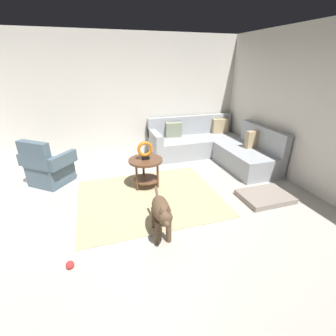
% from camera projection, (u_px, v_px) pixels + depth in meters
% --- Properties ---
extents(ground_plane, '(6.00, 6.00, 0.10)m').
position_uv_depth(ground_plane, '(151.00, 227.00, 3.38)').
color(ground_plane, '#B7B2A8').
extents(wall_back, '(6.00, 0.12, 2.70)m').
position_uv_depth(wall_back, '(118.00, 98.00, 5.38)').
color(wall_back, silver).
rests_on(wall_back, ground_plane).
extents(wall_right, '(0.12, 6.00, 2.70)m').
position_uv_depth(wall_right, '(335.00, 115.00, 3.63)').
color(wall_right, silver).
rests_on(wall_right, ground_plane).
extents(area_rug, '(2.30, 1.90, 0.01)m').
position_uv_depth(area_rug, '(149.00, 197.00, 4.01)').
color(area_rug, tan).
rests_on(area_rug, ground_plane).
extents(sectional_couch, '(2.20, 2.25, 0.88)m').
position_uv_depth(sectional_couch, '(213.00, 147.00, 5.55)').
color(sectional_couch, '#9EA3A8').
rests_on(sectional_couch, ground_plane).
extents(armchair, '(1.00, 0.97, 0.88)m').
position_uv_depth(armchair, '(48.00, 168.00, 4.36)').
color(armchair, '#4C6070').
rests_on(armchair, ground_plane).
extents(side_table, '(0.60, 0.60, 0.54)m').
position_uv_depth(side_table, '(146.00, 166.00, 4.21)').
color(side_table, brown).
rests_on(side_table, ground_plane).
extents(torus_sculpture, '(0.28, 0.08, 0.33)m').
position_uv_depth(torus_sculpture, '(145.00, 150.00, 4.09)').
color(torus_sculpture, black).
rests_on(torus_sculpture, side_table).
extents(dog_bed_mat, '(0.80, 0.60, 0.09)m').
position_uv_depth(dog_bed_mat, '(265.00, 197.00, 3.96)').
color(dog_bed_mat, gray).
rests_on(dog_bed_mat, ground_plane).
extents(dog, '(0.27, 0.85, 0.63)m').
position_uv_depth(dog, '(161.00, 212.00, 2.97)').
color(dog, brown).
rests_on(dog, ground_plane).
extents(dog_toy_ball, '(0.09, 0.09, 0.09)m').
position_uv_depth(dog_toy_ball, '(70.00, 265.00, 2.62)').
color(dog_toy_ball, red).
rests_on(dog_toy_ball, ground_plane).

